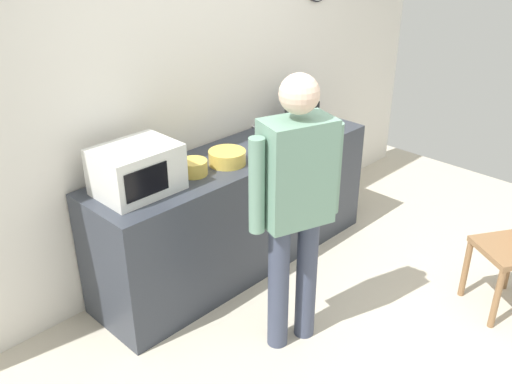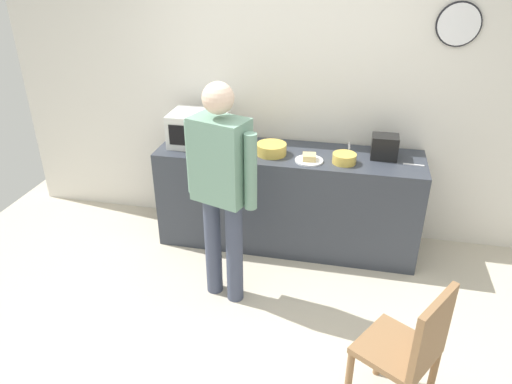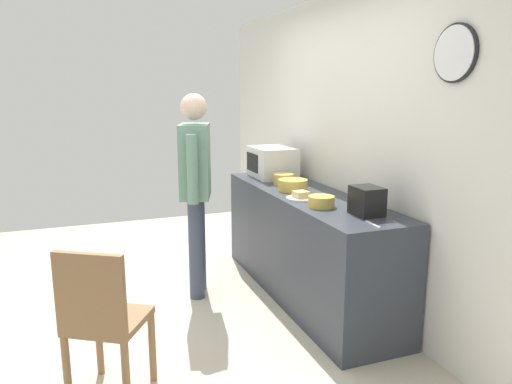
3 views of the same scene
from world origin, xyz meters
name	(u,v)px [view 3 (image 3 of 3)]	position (x,y,z in m)	size (l,w,h in m)	color
ground_plane	(166,313)	(0.00, 0.00, 0.00)	(6.00, 6.00, 0.00)	beige
back_wall	(345,145)	(0.01, 1.60, 1.30)	(5.40, 0.13, 2.60)	silver
kitchen_counter	(306,245)	(0.06, 1.22, 0.46)	(2.33, 0.62, 0.92)	#333842
microwave	(272,162)	(-0.77, 1.24, 1.07)	(0.50, 0.39, 0.30)	silver
sandwich_plate	(301,197)	(0.25, 1.07, 0.94)	(0.24, 0.24, 0.07)	white
salad_bowl	(284,179)	(-0.36, 1.19, 0.97)	(0.19, 0.19, 0.10)	gold
cereal_bowl	(293,185)	(-0.09, 1.15, 0.97)	(0.26, 0.26, 0.10)	gold
mixing_bowl	(321,201)	(0.54, 1.10, 0.96)	(0.20, 0.20, 0.08)	gold
toaster	(367,201)	(0.86, 1.28, 1.02)	(0.22, 0.18, 0.20)	black
fork_utensil	(373,225)	(1.11, 1.17, 0.92)	(0.17, 0.02, 0.01)	silver
spoon_utensil	(367,203)	(0.57, 1.48, 0.92)	(0.17, 0.02, 0.01)	silver
person_standing	(196,180)	(-0.31, 0.34, 1.02)	(0.56, 0.35, 1.75)	#3C445B
wooden_chair	(102,318)	(1.02, -0.52, 0.52)	(0.55, 0.55, 0.94)	olive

